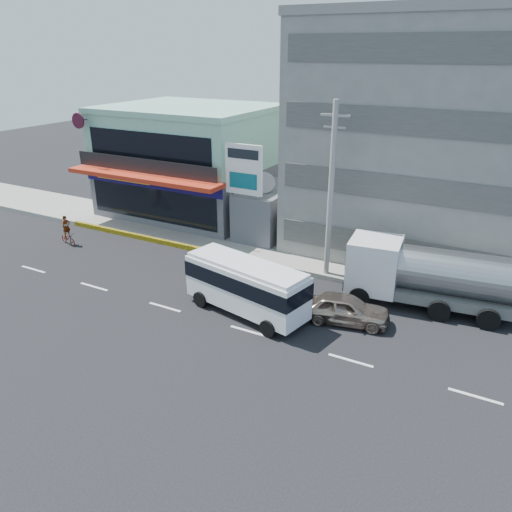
{
  "coord_description": "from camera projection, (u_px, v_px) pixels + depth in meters",
  "views": [
    {
      "loc": [
        15.01,
        -17.77,
        12.42
      ],
      "look_at": [
        3.38,
        3.67,
        2.2
      ],
      "focal_mm": 35.0,
      "sensor_mm": 36.0,
      "label": 1
    }
  ],
  "objects": [
    {
      "name": "concrete_building",
      "position": [
        437.0,
        142.0,
        30.86
      ],
      "size": [
        16.0,
        12.0,
        14.0
      ],
      "primitive_type": "cube",
      "color": "gray",
      "rests_on": "ground"
    },
    {
      "name": "satellite_dish",
      "position": [
        264.0,
        191.0,
        33.34
      ],
      "size": [
        1.5,
        1.5,
        0.15
      ],
      "primitive_type": "cylinder",
      "color": "slate",
      "rests_on": "gap_structure"
    },
    {
      "name": "shop_building",
      "position": [
        191.0,
        164.0,
        39.09
      ],
      "size": [
        12.4,
        11.7,
        8.0
      ],
      "color": "#4D4D52",
      "rests_on": "ground"
    },
    {
      "name": "ground",
      "position": [
        165.0,
        307.0,
        25.81
      ],
      "size": [
        120.0,
        120.0,
        0.0
      ],
      "primitive_type": "plane",
      "color": "black",
      "rests_on": "ground"
    },
    {
      "name": "sedan",
      "position": [
        345.0,
        309.0,
        24.14
      ],
      "size": [
        4.56,
        2.56,
        1.47
      ],
      "primitive_type": "imported",
      "rotation": [
        0.0,
        0.0,
        1.77
      ],
      "color": "tan",
      "rests_on": "ground"
    },
    {
      "name": "tanker_truck",
      "position": [
        425.0,
        275.0,
        25.23
      ],
      "size": [
        8.69,
        3.55,
        3.33
      ],
      "color": "silver",
      "rests_on": "ground"
    },
    {
      "name": "motorcycle_rider",
      "position": [
        68.0,
        235.0,
        33.84
      ],
      "size": [
        1.65,
        0.85,
        2.02
      ],
      "color": "#51140B",
      "rests_on": "ground"
    },
    {
      "name": "gap_structure",
      "position": [
        270.0,
        213.0,
        34.86
      ],
      "size": [
        3.0,
        6.0,
        3.5
      ],
      "primitive_type": "cube",
      "color": "#4D4D52",
      "rests_on": "ground"
    },
    {
      "name": "minibus",
      "position": [
        246.0,
        284.0,
        24.63
      ],
      "size": [
        6.88,
        3.41,
        2.76
      ],
      "color": "white",
      "rests_on": "ground"
    },
    {
      "name": "utility_pole_near",
      "position": [
        331.0,
        192.0,
        27.17
      ],
      "size": [
        1.6,
        0.3,
        10.0
      ],
      "color": "#999993",
      "rests_on": "ground"
    },
    {
      "name": "billboard",
      "position": [
        244.0,
        175.0,
        31.58
      ],
      "size": [
        2.6,
        0.18,
        6.9
      ],
      "color": "gray",
      "rests_on": "ground"
    },
    {
      "name": "sidewalk",
      "position": [
        323.0,
        259.0,
        31.25
      ],
      "size": [
        70.0,
        5.0,
        0.3
      ],
      "primitive_type": "cube",
      "color": "gray",
      "rests_on": "ground"
    }
  ]
}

